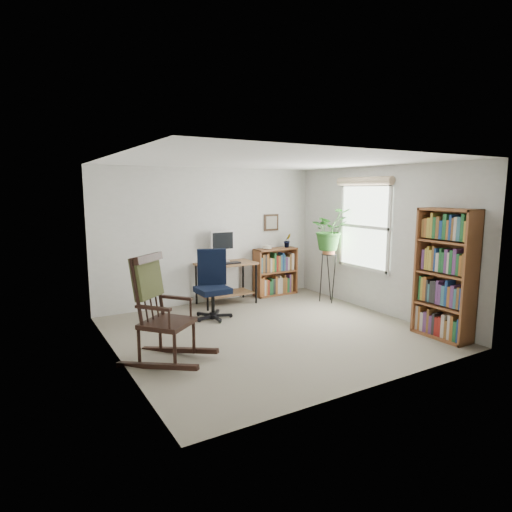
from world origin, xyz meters
TOP-DOWN VIEW (x-y plane):
  - floor at (0.00, 0.00)m, footprint 4.20×4.00m
  - ceiling at (0.00, 0.00)m, footprint 4.20×4.00m
  - wall_back at (0.00, 2.00)m, footprint 4.20×0.00m
  - wall_front at (0.00, -2.00)m, footprint 4.20×0.00m
  - wall_left at (-2.10, 0.00)m, footprint 0.00×4.00m
  - wall_right at (2.10, 0.00)m, footprint 0.00×4.00m
  - window at (2.06, 0.30)m, footprint 0.12×1.20m
  - desk at (0.15, 1.70)m, footprint 1.03×0.57m
  - monitor at (0.15, 1.84)m, footprint 0.46×0.16m
  - keyboard at (0.15, 1.58)m, footprint 0.40×0.15m
  - office_chair at (-0.43, 1.01)m, footprint 0.78×0.78m
  - rocking_chair at (-1.61, -0.28)m, footprint 1.23×1.29m
  - low_bookshelf at (1.27, 1.82)m, footprint 0.86×0.29m
  - tall_bookshelf at (1.92, -1.39)m, footprint 0.33×0.78m
  - plant_stand at (1.80, 0.89)m, footprint 0.34×0.34m
  - spider_plant at (1.80, 0.89)m, footprint 1.69×1.88m
  - potted_plant_small at (1.55, 1.83)m, footprint 0.13×0.24m
  - framed_picture at (1.27, 1.97)m, footprint 0.32×0.04m

SIDE VIEW (x-z plane):
  - floor at x=0.00m, z-range 0.00..0.00m
  - desk at x=0.15m, z-range 0.00..0.74m
  - low_bookshelf at x=1.27m, z-range 0.00..0.91m
  - plant_stand at x=1.80m, z-range 0.00..1.03m
  - office_chair at x=-0.43m, z-range 0.00..1.10m
  - rocking_chair at x=-1.61m, z-range 0.00..1.30m
  - keyboard at x=0.15m, z-range 0.74..0.77m
  - tall_bookshelf at x=1.92m, z-range 0.00..1.78m
  - potted_plant_small at x=1.55m, z-range 0.91..1.02m
  - monitor at x=0.15m, z-range 0.74..1.30m
  - wall_back at x=0.00m, z-range 0.00..2.40m
  - wall_front at x=0.00m, z-range 0.00..2.40m
  - wall_left at x=-2.10m, z-range 0.00..2.40m
  - wall_right at x=2.10m, z-range 0.00..2.40m
  - framed_picture at x=1.27m, z-range 1.23..1.55m
  - window at x=2.06m, z-range 0.65..2.15m
  - spider_plant at x=1.80m, z-range 0.95..2.42m
  - ceiling at x=0.00m, z-range 2.40..2.40m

